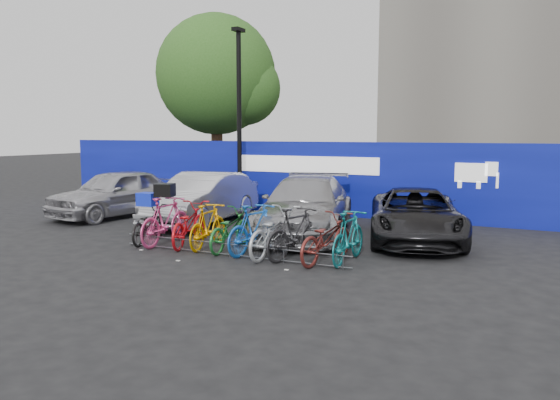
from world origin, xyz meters
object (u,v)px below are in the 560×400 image
Objects in this scene: bike_0 at (148,224)px; car_2 at (306,206)px; bike_1 at (166,221)px; bike_6 at (274,232)px; bike_7 at (295,233)px; bike_rack at (230,250)px; bike_4 at (230,230)px; tree at (221,78)px; car_0 at (116,193)px; bike_5 at (254,229)px; car_1 at (202,198)px; bike_9 at (348,237)px; car_3 at (416,215)px; bike_2 at (188,224)px; lamppost at (239,115)px; bike_8 at (326,238)px; bike_3 at (208,226)px.

car_2 is at bearing -153.00° from bike_0.
bike_6 is (2.93, -0.01, -0.05)m from bike_1.
bike_0 is 3.99m from bike_7.
bike_rack is 3.03× the size of bike_4.
bike_1 is at bearing -65.26° from tree.
bike_5 is at bearing -14.88° from car_0.
car_1 is 2.47× the size of bike_7.
car_1 is at bearing -26.14° from bike_9.
car_0 is 6.79m from car_2.
bike_4 is at bearing 168.51° from bike_0.
bike_7 is at bearing -173.78° from bike_5.
car_3 is at bearing -143.71° from bike_4.
bike_7 reaches higher than bike_6.
tree is 11.90m from bike_0.
bike_0 is 2.97m from bike_5.
bike_9 reaches higher than bike_rack.
bike_2 reaches higher than bike_rack.
car_0 is at bearing -140.29° from lamppost.
bike_8 is at bearing 177.87° from bike_1.
bike_9 is at bearing -65.03° from car_2.
bike_4 is at bearing 166.32° from bike_2.
car_0 reaches higher than bike_rack.
bike_7 is (3.98, -0.03, 0.10)m from bike_0.
car_1 is 0.88× the size of car_2.
bike_0 is (3.69, -2.91, -0.31)m from car_0.
tree is 4.01× the size of bike_1.
bike_9 is at bearing 13.89° from bike_rack.
car_3 is 3.29m from bike_8.
car_2 is 2.85× the size of bike_4.
bike_rack is (3.20, -6.00, -3.11)m from lamppost.
car_0 is 9.25m from bike_9.
lamppost is at bearing 118.07° from bike_rack.
bike_rack is (6.77, -10.66, -4.91)m from tree.
lamppost is 3.35× the size of bike_9.
bike_6 is (1.77, -0.10, 0.01)m from bike_3.
bike_7 reaches higher than bike_9.
car_3 reaches higher than bike_rack.
bike_8 is (1.61, -2.70, -0.26)m from car_2.
bike_8 is at bearing -173.16° from bike_5.
bike_0 is 1.14m from bike_2.
lamppost reaches higher than bike_2.
bike_5 reaches higher than bike_6.
bike_7 is at bearing 178.09° from bike_1.
bike_3 reaches higher than bike_4.
bike_1 is 0.60m from bike_2.
car_1 reaches higher than bike_6.
bike_8 is (3.57, -0.14, -0.01)m from bike_2.
tree is at bearing -81.49° from bike_0.
bike_rack is 2.98× the size of bike_5.
bike_8 is at bearing 165.72° from bike_0.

